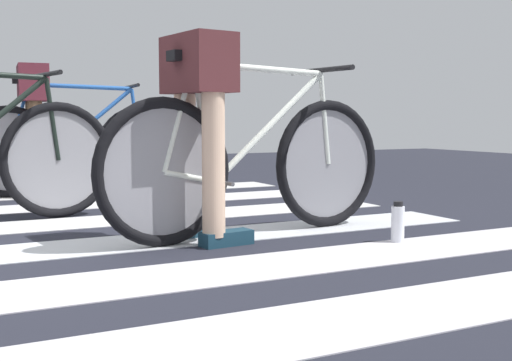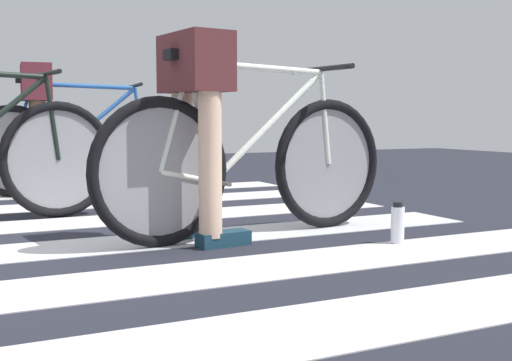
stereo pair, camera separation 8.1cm
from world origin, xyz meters
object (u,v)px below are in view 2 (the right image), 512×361
Objects in this scene: bicycle_1_of_4 at (251,162)px; cyclist_1_of_4 at (197,109)px; water_bottle at (398,224)px; cyclist_3_of_4 at (38,111)px; bicycle_3_of_4 at (79,147)px.

bicycle_1_of_4 is 1.70× the size of cyclist_1_of_4.
bicycle_1_of_4 is 8.44× the size of water_bottle.
water_bottle is at bearing -60.49° from cyclist_3_of_4.
cyclist_3_of_4 is (-0.74, 2.32, 0.28)m from bicycle_1_of_4.
bicycle_3_of_4 is (-0.43, 2.30, 0.00)m from bicycle_1_of_4.
bicycle_1_of_4 is 2.45m from cyclist_3_of_4.
cyclist_1_of_4 is 4.95× the size of water_bottle.
bicycle_3_of_4 is 1.69× the size of cyclist_3_of_4.
bicycle_1_of_4 is at bearing -67.61° from cyclist_3_of_4.
cyclist_3_of_4 is (-0.43, 2.36, 0.01)m from cyclist_1_of_4.
bicycle_1_of_4 is at bearing 138.79° from water_bottle.
cyclist_3_of_4 is 5.02× the size of water_bottle.
bicycle_1_of_4 is 0.41m from cyclist_1_of_4.
cyclist_3_of_4 reaches higher than cyclist_1_of_4.
bicycle_1_of_4 is 2.34m from bicycle_3_of_4.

